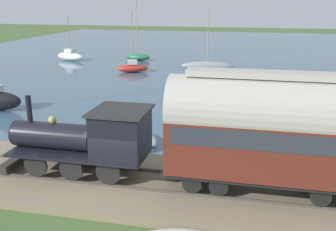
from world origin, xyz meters
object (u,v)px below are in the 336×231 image
(sailboat_green, at_px, (138,56))
(sailboat_white, at_px, (70,56))
(steam_locomotive, at_px, (92,137))
(passenger_coach, at_px, (272,128))
(sailboat_red, at_px, (133,67))
(sailboat_gray, at_px, (207,66))
(rowboat_off_pier, at_px, (146,138))

(sailboat_green, bearing_deg, sailboat_white, 113.20)
(steam_locomotive, relative_size, sailboat_white, 1.14)
(passenger_coach, distance_m, sailboat_white, 40.77)
(sailboat_red, bearing_deg, sailboat_gray, -92.07)
(sailboat_white, distance_m, sailboat_red, 12.21)
(sailboat_red, bearing_deg, rowboat_off_pier, 179.42)
(sailboat_gray, bearing_deg, sailboat_red, 101.53)
(passenger_coach, height_order, sailboat_gray, sailboat_gray)
(sailboat_gray, bearing_deg, steam_locomotive, 170.79)
(sailboat_red, bearing_deg, sailboat_white, 39.04)
(sailboat_green, height_order, rowboat_off_pier, sailboat_green)
(sailboat_white, bearing_deg, sailboat_green, -56.30)
(passenger_coach, height_order, sailboat_white, sailboat_white)
(sailboat_gray, height_order, sailboat_green, sailboat_green)
(sailboat_green, relative_size, rowboat_off_pier, 3.31)
(passenger_coach, bearing_deg, sailboat_green, 24.67)
(sailboat_white, height_order, sailboat_green, sailboat_green)
(sailboat_white, bearing_deg, sailboat_gray, -82.46)
(sailboat_red, relative_size, sailboat_green, 0.74)
(sailboat_gray, distance_m, rowboat_off_pier, 23.59)
(steam_locomotive, height_order, rowboat_off_pier, steam_locomotive)
(sailboat_white, height_order, rowboat_off_pier, sailboat_white)
(sailboat_green, bearing_deg, passenger_coach, -147.07)
(steam_locomotive, xyz_separation_m, sailboat_gray, (28.87, -1.33, -1.58))
(passenger_coach, xyz_separation_m, rowboat_off_pier, (5.29, 6.50, -2.80))
(sailboat_white, bearing_deg, sailboat_red, -102.01)
(sailboat_red, bearing_deg, steam_locomotive, 173.92)
(steam_locomotive, bearing_deg, sailboat_green, 13.90)
(steam_locomotive, bearing_deg, sailboat_gray, -2.63)
(steam_locomotive, bearing_deg, rowboat_off_pier, -9.35)
(sailboat_white, bearing_deg, rowboat_off_pier, -127.83)
(sailboat_red, bearing_deg, passenger_coach, -172.19)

